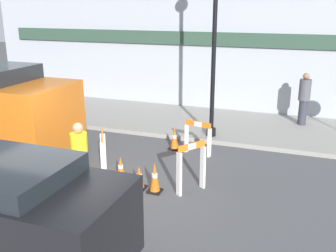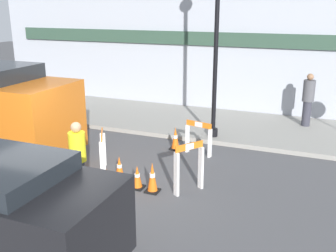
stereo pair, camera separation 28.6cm
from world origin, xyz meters
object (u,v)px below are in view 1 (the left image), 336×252
object	(u,v)px
streetlamp_post	(215,11)
person_worker	(80,157)
person_pedestrian	(304,97)
parked_car_1	(2,210)

from	to	relation	value
streetlamp_post	person_worker	xyz separation A→B (m)	(-1.74, -4.59, -2.98)
streetlamp_post	person_pedestrian	xyz separation A→B (m)	(2.58, 2.23, -2.78)
person_worker	parked_car_1	size ratio (longest dim) A/B	0.42
person_pedestrian	person_worker	bearing A→B (deg)	54.35
person_pedestrian	streetlamp_post	bearing A→B (deg)	37.56
streetlamp_post	parked_car_1	world-z (taller)	streetlamp_post
person_worker	parked_car_1	xyz separation A→B (m)	(0.29, -2.60, 0.14)
streetlamp_post	person_pedestrian	size ratio (longest dim) A/B	3.33
person_worker	parked_car_1	world-z (taller)	parked_car_1
person_pedestrian	parked_car_1	xyz separation A→B (m)	(-4.02, -9.43, -0.05)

